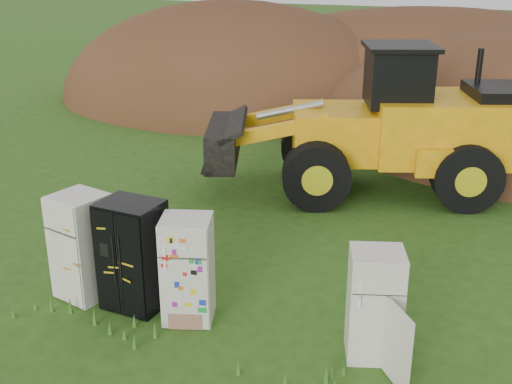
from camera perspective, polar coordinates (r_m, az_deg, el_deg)
ground at (r=10.16m, az=-2.85°, el=-11.61°), size 120.00×120.00×0.00m
fridge_leftmost at (r=10.91m, az=-15.18°, el=-4.66°), size 0.95×0.93×1.78m
fridge_black_side at (r=10.40m, az=-10.86°, el=-5.52°), size 1.00×0.82×1.80m
fridge_sticker at (r=9.96m, az=-6.10°, el=-6.84°), size 0.92×0.88×1.69m
fridge_open_door at (r=9.21m, az=10.50°, el=-9.80°), size 0.90×0.86×1.62m
wheel_loader at (r=15.09m, az=8.95°, el=6.31°), size 7.73×5.09×3.47m
dirt_mound_left at (r=24.95m, az=-1.99°, el=8.17°), size 13.82×10.36×7.44m
dirt_mound_back at (r=26.33m, az=15.24°, el=8.13°), size 19.49×13.00×6.83m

